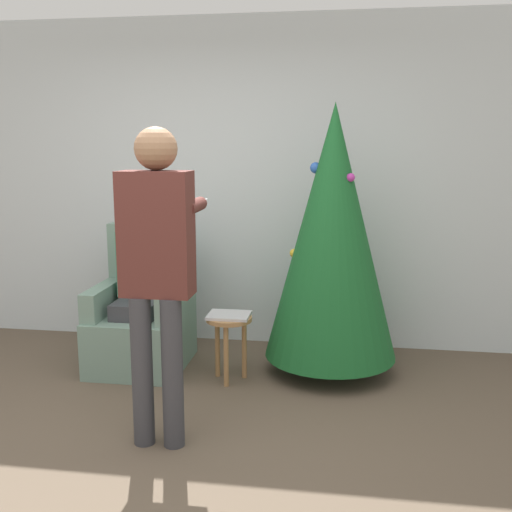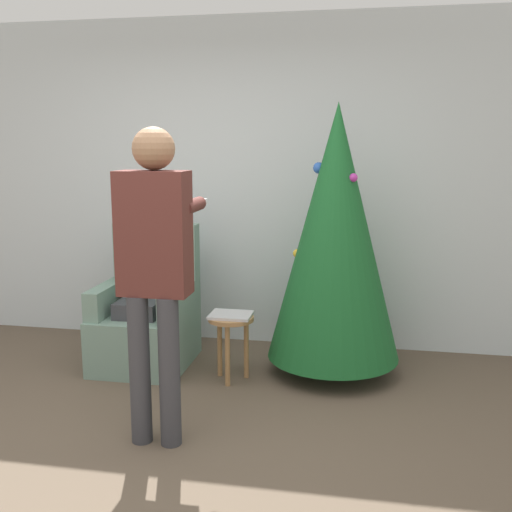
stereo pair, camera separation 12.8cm
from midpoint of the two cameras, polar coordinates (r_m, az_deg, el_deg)
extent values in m
plane|color=brown|center=(3.37, -10.19, -19.69)|extent=(14.00, 14.00, 0.00)
cube|color=silver|center=(5.06, -1.72, 6.84)|extent=(8.00, 0.06, 2.70)
cylinder|color=brown|center=(4.60, 8.07, -10.13)|extent=(0.10, 0.10, 0.13)
cone|color=#195B28|center=(4.35, 8.42, 2.13)|extent=(0.97, 0.97, 1.85)
sphere|color=#2856B2|center=(4.75, 12.16, -5.22)|extent=(0.06, 0.06, 0.06)
sphere|color=#B23399|center=(4.22, 10.13, 7.36)|extent=(0.06, 0.06, 0.06)
sphere|color=gold|center=(4.48, 4.79, 0.24)|extent=(0.07, 0.07, 0.07)
sphere|color=#2856B2|center=(4.33, 6.85, 8.33)|extent=(0.08, 0.08, 0.08)
cube|color=gray|center=(4.72, -9.73, -7.76)|extent=(0.68, 0.75, 0.42)
cube|color=gray|center=(4.86, -8.68, -0.69)|extent=(0.68, 0.14, 0.65)
cube|color=gray|center=(4.74, -13.03, -3.84)|extent=(0.12, 0.68, 0.22)
cube|color=gray|center=(4.55, -6.53, -4.25)|extent=(0.12, 0.68, 0.22)
cylinder|color=#38383D|center=(4.58, -11.78, -8.42)|extent=(0.11, 0.11, 0.42)
cylinder|color=#38383D|center=(4.51, -9.41, -8.64)|extent=(0.11, 0.11, 0.42)
cube|color=#38383D|center=(4.60, -10.05, -4.78)|extent=(0.32, 0.40, 0.12)
cube|color=#337A5B|center=(4.67, -9.53, -0.63)|extent=(0.36, 0.20, 0.50)
sphere|color=tan|center=(4.61, -9.66, 3.64)|extent=(0.20, 0.20, 0.20)
cylinder|color=#38383D|center=(3.49, -9.96, -10.66)|extent=(0.12, 0.12, 0.86)
cylinder|color=#38383D|center=(3.44, -7.17, -10.93)|extent=(0.12, 0.12, 0.86)
cube|color=#562823|center=(3.32, -8.62, 2.12)|extent=(0.39, 0.20, 0.68)
sphere|color=#936B4C|center=(3.31, -8.64, 10.09)|extent=(0.23, 0.23, 0.23)
cylinder|color=#562823|center=(3.53, -10.22, 4.84)|extent=(0.08, 0.30, 0.08)
cylinder|color=#562823|center=(3.43, -5.01, 4.80)|extent=(0.08, 0.30, 0.08)
cube|color=white|center=(3.61, -4.20, 5.11)|extent=(0.04, 0.14, 0.04)
cylinder|color=#A37547|center=(4.29, -1.55, -5.97)|extent=(0.33, 0.33, 0.03)
cylinder|color=#A37547|center=(4.26, -1.86, -9.47)|extent=(0.04, 0.04, 0.45)
cylinder|color=#A37547|center=(4.40, -0.09, -8.79)|extent=(0.04, 0.04, 0.45)
cylinder|color=#A37547|center=(4.44, -2.64, -8.63)|extent=(0.04, 0.04, 0.45)
cube|color=silver|center=(4.29, -1.55, -5.65)|extent=(0.30, 0.24, 0.02)
camera|label=1|loc=(0.06, -89.03, 0.19)|focal=42.00mm
camera|label=2|loc=(0.06, 90.97, -0.19)|focal=42.00mm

